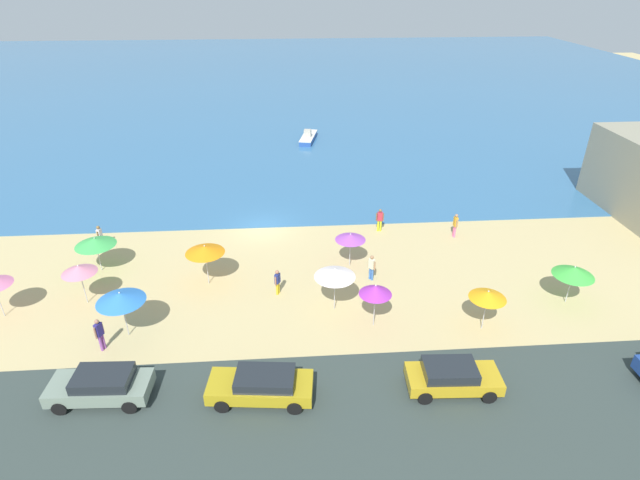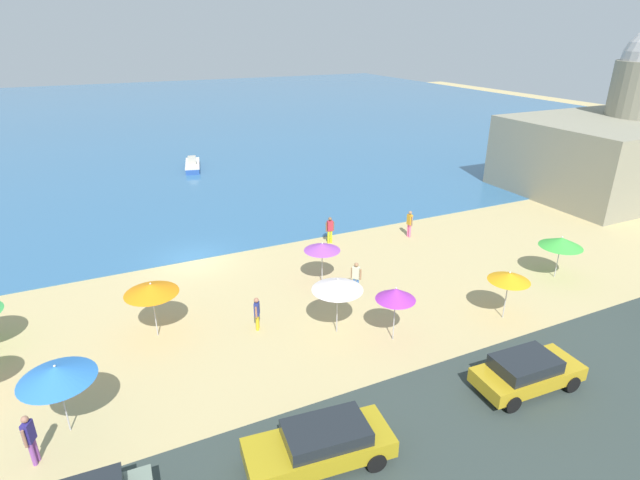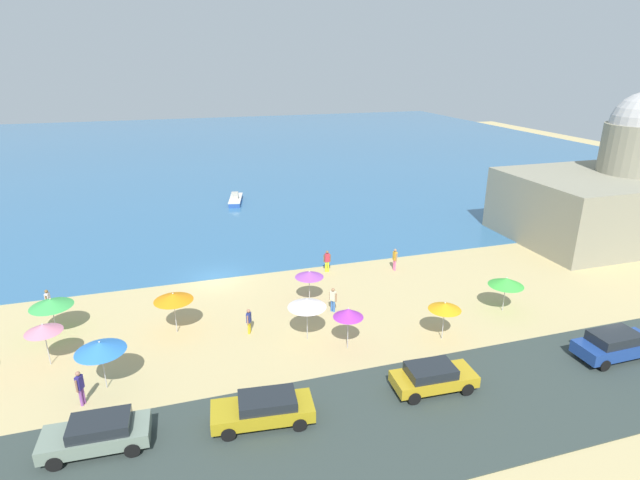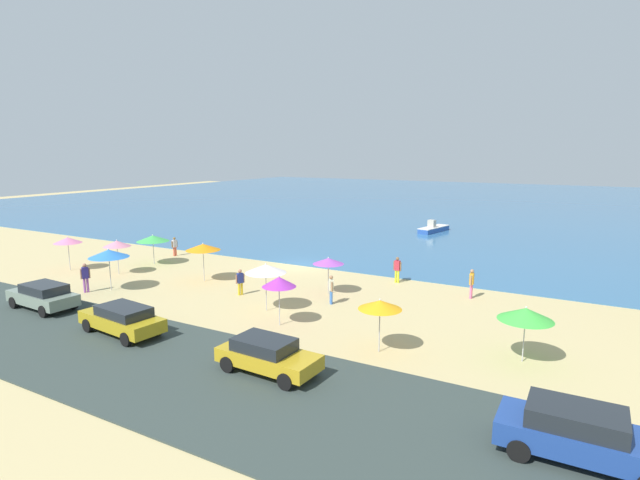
{
  "view_description": "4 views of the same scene",
  "coord_description": "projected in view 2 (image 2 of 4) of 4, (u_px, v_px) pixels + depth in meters",
  "views": [
    {
      "loc": [
        1.82,
        -32.56,
        16.7
      ],
      "look_at": [
        3.84,
        -4.54,
        1.32
      ],
      "focal_mm": 28.0,
      "sensor_mm": 36.0,
      "label": 1
    },
    {
      "loc": [
        -4.5,
        -26.93,
        12.48
      ],
      "look_at": [
        6.82,
        -2.9,
        1.19
      ],
      "focal_mm": 28.0,
      "sensor_mm": 36.0,
      "label": 2
    },
    {
      "loc": [
        -2.53,
        -34.73,
        15.48
      ],
      "look_at": [
        8.67,
        1.75,
        1.59
      ],
      "focal_mm": 28.0,
      "sensor_mm": 36.0,
      "label": 3
    },
    {
      "loc": [
        19.61,
        -31.55,
        8.6
      ],
      "look_at": [
        0.93,
        1.74,
        1.78
      ],
      "focal_mm": 28.0,
      "sensor_mm": 36.0,
      "label": 4
    }
  ],
  "objects": [
    {
      "name": "beach_umbrella_9",
      "position": [
        56.0,
        373.0,
        15.89
      ],
      "size": [
        2.43,
        2.43,
        2.67
      ],
      "color": "#B2B2B7",
      "rests_on": "ground_plane"
    },
    {
      "name": "bather_5",
      "position": [
        30.0,
        437.0,
        15.16
      ],
      "size": [
        0.35,
        0.52,
        1.83
      ],
      "color": "purple",
      "rests_on": "ground_plane"
    },
    {
      "name": "beach_umbrella_7",
      "position": [
        337.0,
        285.0,
        21.36
      ],
      "size": [
        2.25,
        2.25,
        2.66
      ],
      "color": "#B2B2B7",
      "rests_on": "ground_plane"
    },
    {
      "name": "bather_2",
      "position": [
        330.0,
        229.0,
        31.07
      ],
      "size": [
        0.57,
        0.25,
        1.74
      ],
      "color": "yellow",
      "rests_on": "ground_plane"
    },
    {
      "name": "beach_umbrella_6",
      "position": [
        509.0,
        277.0,
        22.54
      ],
      "size": [
        1.9,
        1.9,
        2.39
      ],
      "color": "#B2B2B7",
      "rests_on": "ground_plane"
    },
    {
      "name": "bather_4",
      "position": [
        410.0,
        222.0,
        32.03
      ],
      "size": [
        0.24,
        0.57,
        1.77
      ],
      "color": "pink",
      "rests_on": "ground_plane"
    },
    {
      "name": "parked_car_3",
      "position": [
        321.0,
        444.0,
        15.19
      ],
      "size": [
        4.69,
        2.24,
        1.38
      ],
      "color": "#A88E19",
      "rests_on": "coastal_road"
    },
    {
      "name": "sea",
      "position": [
        115.0,
        118.0,
        74.84
      ],
      "size": [
        150.0,
        110.0,
        0.05
      ],
      "primitive_type": "cube",
      "color": "#336795",
      "rests_on": "ground_plane"
    },
    {
      "name": "beach_umbrella_1",
      "position": [
        322.0,
        247.0,
        25.78
      ],
      "size": [
        1.9,
        1.9,
        2.31
      ],
      "color": "#B2B2B7",
      "rests_on": "ground_plane"
    },
    {
      "name": "bather_0",
      "position": [
        257.0,
        312.0,
        22.12
      ],
      "size": [
        0.36,
        0.52,
        1.59
      ],
      "color": "gold",
      "rests_on": "ground_plane"
    },
    {
      "name": "bather_3",
      "position": [
        356.0,
        276.0,
        25.23
      ],
      "size": [
        0.4,
        0.47,
        1.67
      ],
      "color": "#3A6BBC",
      "rests_on": "ground_plane"
    },
    {
      "name": "skiff_nearshore",
      "position": [
        193.0,
        165.0,
        47.77
      ],
      "size": [
        2.26,
        5.18,
        1.33
      ],
      "color": "#29509E",
      "rests_on": "sea"
    },
    {
      "name": "ground_plane",
      "position": [
        193.0,
        261.0,
        29.07
      ],
      "size": [
        160.0,
        160.0,
        0.0
      ],
      "primitive_type": "plane",
      "color": "tan"
    },
    {
      "name": "beach_umbrella_4",
      "position": [
        151.0,
        289.0,
        21.08
      ],
      "size": [
        2.3,
        2.3,
        2.62
      ],
      "color": "#B2B2B7",
      "rests_on": "ground_plane"
    },
    {
      "name": "harbor_fortress",
      "position": [
        620.0,
        138.0,
        40.59
      ],
      "size": [
        14.16,
        11.79,
        12.88
      ],
      "color": "gray",
      "rests_on": "ground_plane"
    },
    {
      "name": "beach_umbrella_2",
      "position": [
        396.0,
        294.0,
        20.84
      ],
      "size": [
        1.71,
        1.71,
        2.57
      ],
      "color": "#B2B2B7",
      "rests_on": "ground_plane"
    },
    {
      "name": "beach_umbrella_0",
      "position": [
        561.0,
        242.0,
        26.38
      ],
      "size": [
        2.23,
        2.23,
        2.38
      ],
      "color": "#B2B2B7",
      "rests_on": "ground_plane"
    },
    {
      "name": "parked_car_0",
      "position": [
        527.0,
        371.0,
        18.43
      ],
      "size": [
        4.18,
        2.0,
        1.37
      ],
      "color": "#B9931C",
      "rests_on": "coastal_road"
    }
  ]
}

